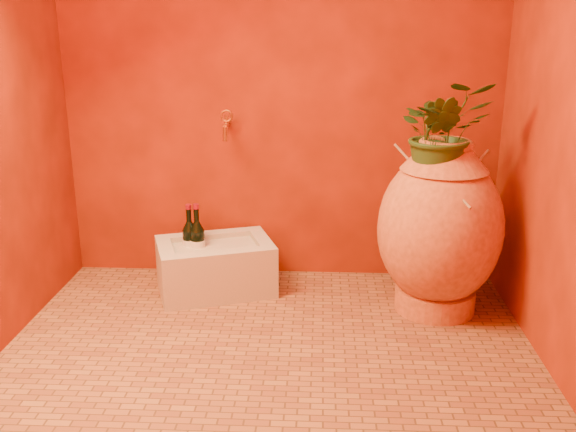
# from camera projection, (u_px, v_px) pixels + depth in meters

# --- Properties ---
(floor) EXTENTS (2.50, 2.50, 0.00)m
(floor) POSITION_uv_depth(u_px,v_px,m) (268.00, 352.00, 3.00)
(floor) COLOR brown
(floor) RESTS_ON ground
(wall_back) EXTENTS (2.50, 0.02, 2.50)m
(wall_back) POSITION_uv_depth(u_px,v_px,m) (281.00, 63.00, 3.58)
(wall_back) COLOR #5C1805
(wall_back) RESTS_ON ground
(amphora) EXTENTS (0.82, 0.82, 0.92)m
(amphora) POSITION_uv_depth(u_px,v_px,m) (440.00, 228.00, 3.31)
(amphora) COLOR #D2733B
(amphora) RESTS_ON floor
(stone_basin) EXTENTS (0.73, 0.62, 0.29)m
(stone_basin) POSITION_uv_depth(u_px,v_px,m) (215.00, 267.00, 3.63)
(stone_basin) COLOR beige
(stone_basin) RESTS_ON floor
(wine_bottle_a) EXTENTS (0.09, 0.09, 0.35)m
(wine_bottle_a) POSITION_uv_depth(u_px,v_px,m) (198.00, 243.00, 3.60)
(wine_bottle_a) COLOR black
(wine_bottle_a) RESTS_ON stone_basin
(wine_bottle_b) EXTENTS (0.08, 0.08, 0.32)m
(wine_bottle_b) POSITION_uv_depth(u_px,v_px,m) (197.00, 241.00, 3.66)
(wine_bottle_b) COLOR black
(wine_bottle_b) RESTS_ON stone_basin
(wine_bottle_c) EXTENTS (0.08, 0.08, 0.34)m
(wine_bottle_c) POSITION_uv_depth(u_px,v_px,m) (190.00, 242.00, 3.62)
(wine_bottle_c) COLOR black
(wine_bottle_c) RESTS_ON stone_basin
(wall_tap) EXTENTS (0.07, 0.15, 0.16)m
(wall_tap) POSITION_uv_depth(u_px,v_px,m) (226.00, 123.00, 3.61)
(wall_tap) COLOR #B17328
(wall_tap) RESTS_ON wall_back
(plant_main) EXTENTS (0.53, 0.48, 0.50)m
(plant_main) POSITION_uv_depth(u_px,v_px,m) (443.00, 132.00, 3.15)
(plant_main) COLOR #224317
(plant_main) RESTS_ON amphora
(plant_side) EXTENTS (0.28, 0.26, 0.41)m
(plant_side) POSITION_uv_depth(u_px,v_px,m) (436.00, 138.00, 3.11)
(plant_side) COLOR #224317
(plant_side) RESTS_ON amphora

